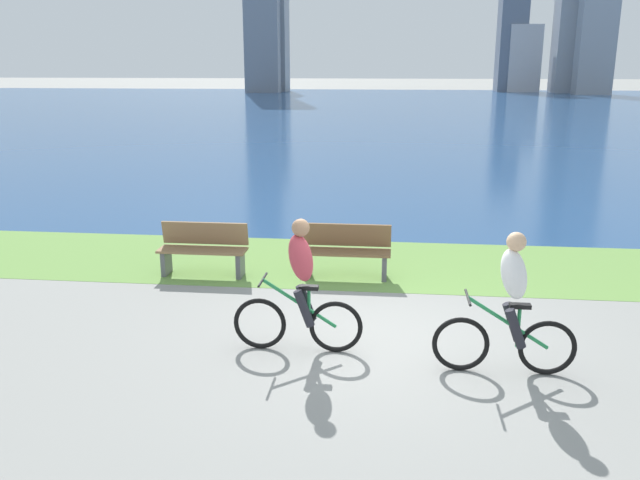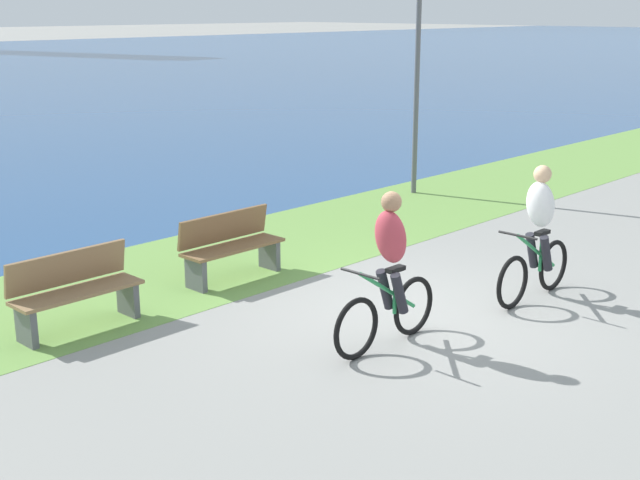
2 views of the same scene
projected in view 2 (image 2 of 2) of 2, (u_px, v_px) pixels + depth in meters
The scene contains 7 objects.
ground_plane at pixel (408, 313), 10.20m from camera, with size 300.00×300.00×0.00m, color gray.
grass_strip_bayside at pixel (228, 257), 12.45m from camera, with size 120.00×3.08×0.01m, color #6B9947.
cyclist_lead at pixel (389, 271), 9.00m from camera, with size 1.64×0.52×1.71m.
cyclist_trailing at pixel (538, 234), 10.49m from camera, with size 1.66×0.52×1.71m.
bench_near_path at pixel (231, 246), 11.39m from camera, with size 1.50×0.47×0.90m.
bench_far_along_path at pixel (75, 291), 9.60m from camera, with size 1.50×0.47×0.90m.
lamppost_tall at pixel (418, 55), 16.09m from camera, with size 0.28×0.28×4.14m.
Camera 2 is at (-7.66, -5.88, 3.56)m, focal length 47.40 mm.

